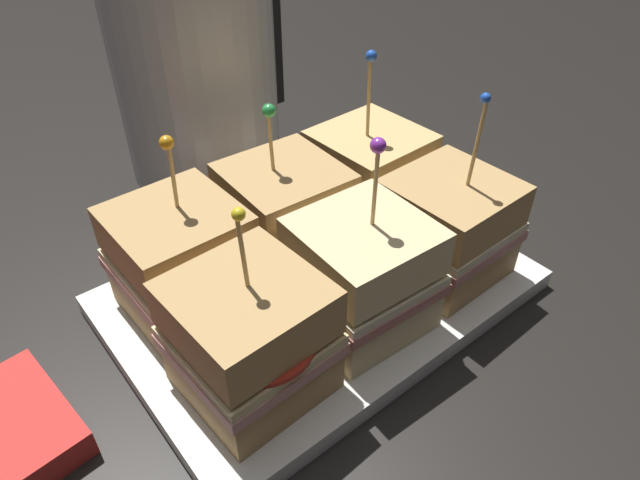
% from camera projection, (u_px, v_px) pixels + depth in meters
% --- Properties ---
extents(ground_plane, '(6.00, 6.00, 0.00)m').
position_uv_depth(ground_plane, '(320.00, 298.00, 0.53)').
color(ground_plane, black).
extents(serving_platter, '(0.36, 0.25, 0.02)m').
position_uv_depth(serving_platter, '(320.00, 291.00, 0.53)').
color(serving_platter, white).
rests_on(serving_platter, ground_plane).
extents(sandwich_front_left, '(0.11, 0.11, 0.16)m').
position_uv_depth(sandwich_front_left, '(250.00, 338.00, 0.40)').
color(sandwich_front_left, tan).
rests_on(sandwich_front_left, serving_platter).
extents(sandwich_front_center, '(0.11, 0.11, 0.17)m').
position_uv_depth(sandwich_front_center, '(361.00, 275.00, 0.46)').
color(sandwich_front_center, beige).
rests_on(sandwich_front_center, serving_platter).
extents(sandwich_front_right, '(0.10, 0.10, 0.18)m').
position_uv_depth(sandwich_front_right, '(448.00, 227.00, 0.51)').
color(sandwich_front_right, tan).
rests_on(sandwich_front_right, serving_platter).
extents(sandwich_back_left, '(0.10, 0.10, 0.16)m').
position_uv_depth(sandwich_back_left, '(182.00, 261.00, 0.47)').
color(sandwich_back_left, tan).
rests_on(sandwich_back_left, serving_platter).
extents(sandwich_back_center, '(0.11, 0.11, 0.16)m').
position_uv_depth(sandwich_back_center, '(286.00, 215.00, 0.52)').
color(sandwich_back_center, tan).
rests_on(sandwich_back_center, serving_platter).
extents(sandwich_back_right, '(0.10, 0.10, 0.18)m').
position_uv_depth(sandwich_back_right, '(369.00, 177.00, 0.57)').
color(sandwich_back_right, tan).
rests_on(sandwich_back_right, serving_platter).
extents(kettle_steel, '(0.20, 0.18, 0.26)m').
position_uv_depth(kettle_steel, '(197.00, 74.00, 0.65)').
color(kettle_steel, '#B7BABF').
rests_on(kettle_steel, ground_plane).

